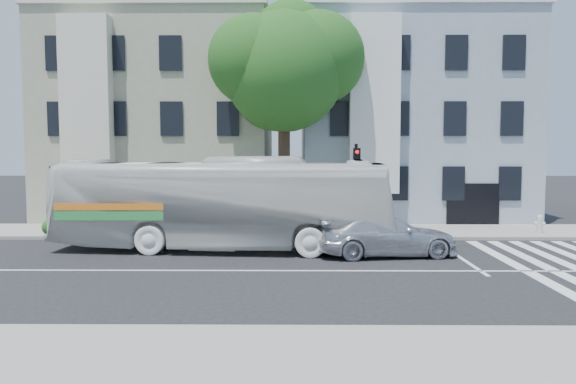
{
  "coord_description": "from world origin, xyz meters",
  "views": [
    {
      "loc": [
        0.41,
        -17.94,
        4.02
      ],
      "look_at": [
        0.24,
        2.11,
        2.4
      ],
      "focal_mm": 35.0,
      "sensor_mm": 36.0,
      "label": 1
    }
  ],
  "objects_px": {
    "traffic_signal": "(356,178)",
    "fire_hydrant": "(540,224)",
    "bus": "(224,203)",
    "sedan": "(386,235)"
  },
  "relations": [
    {
      "from": "sedan",
      "to": "traffic_signal",
      "type": "relative_size",
      "value": 1.26
    },
    {
      "from": "sedan",
      "to": "fire_hydrant",
      "type": "relative_size",
      "value": 6.37
    },
    {
      "from": "bus",
      "to": "traffic_signal",
      "type": "bearing_deg",
      "value": -63.82
    },
    {
      "from": "bus",
      "to": "fire_hydrant",
      "type": "height_order",
      "value": "bus"
    },
    {
      "from": "traffic_signal",
      "to": "fire_hydrant",
      "type": "distance_m",
      "value": 8.79
    },
    {
      "from": "traffic_signal",
      "to": "fire_hydrant",
      "type": "relative_size",
      "value": 5.07
    },
    {
      "from": "fire_hydrant",
      "to": "bus",
      "type": "bearing_deg",
      "value": -166.06
    },
    {
      "from": "bus",
      "to": "sedan",
      "type": "xyz_separation_m",
      "value": [
        6.15,
        -1.19,
        -1.07
      ]
    },
    {
      "from": "sedan",
      "to": "fire_hydrant",
      "type": "bearing_deg",
      "value": -66.08
    },
    {
      "from": "bus",
      "to": "sedan",
      "type": "height_order",
      "value": "bus"
    }
  ]
}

